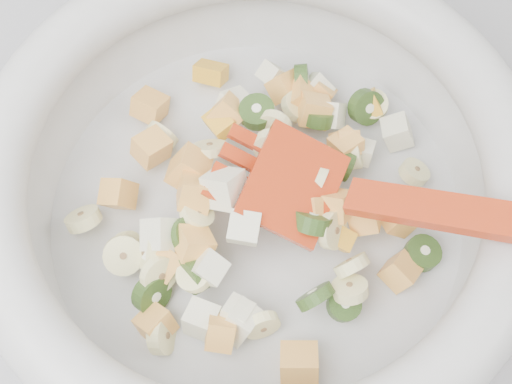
{
  "coord_description": "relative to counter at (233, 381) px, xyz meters",
  "views": [
    {
      "loc": [
        0.01,
        1.25,
        1.39
      ],
      "look_at": [
        0.03,
        1.48,
        0.95
      ],
      "focal_mm": 50.0,
      "sensor_mm": 36.0,
      "label": 1
    }
  ],
  "objects": [
    {
      "name": "counter",
      "position": [
        0.0,
        0.0,
        0.0
      ],
      "size": [
        2.0,
        0.6,
        0.9
      ],
      "primitive_type": "cube",
      "color": "#A8A7AD",
      "rests_on": "ground"
    },
    {
      "name": "mixing_bowl",
      "position": [
        0.03,
        0.03,
        0.51
      ],
      "size": [
        0.46,
        0.39,
        0.16
      ],
      "color": "#B9B9B7",
      "rests_on": "counter"
    }
  ]
}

